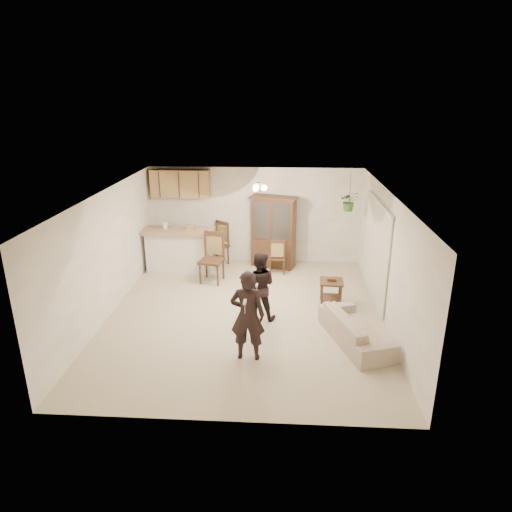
# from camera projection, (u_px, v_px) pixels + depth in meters

# --- Properties ---
(floor) EXTENTS (6.50, 6.50, 0.00)m
(floor) POSITION_uv_depth(u_px,v_px,m) (245.00, 314.00, 9.33)
(floor) COLOR #BDB18F
(floor) RESTS_ON ground
(ceiling) EXTENTS (5.50, 6.50, 0.02)m
(ceiling) POSITION_uv_depth(u_px,v_px,m) (244.00, 194.00, 8.50)
(ceiling) COLOR white
(ceiling) RESTS_ON wall_back
(wall_back) EXTENTS (5.50, 0.02, 2.50)m
(wall_back) POSITION_uv_depth(u_px,v_px,m) (255.00, 215.00, 11.97)
(wall_back) COLOR white
(wall_back) RESTS_ON ground
(wall_front) EXTENTS (5.50, 0.02, 2.50)m
(wall_front) POSITION_uv_depth(u_px,v_px,m) (224.00, 342.00, 5.86)
(wall_front) COLOR white
(wall_front) RESTS_ON ground
(wall_left) EXTENTS (0.02, 6.50, 2.50)m
(wall_left) POSITION_uv_depth(u_px,v_px,m) (107.00, 254.00, 9.07)
(wall_left) COLOR white
(wall_left) RESTS_ON ground
(wall_right) EXTENTS (0.02, 6.50, 2.50)m
(wall_right) POSITION_uv_depth(u_px,v_px,m) (387.00, 260.00, 8.76)
(wall_right) COLOR white
(wall_right) RESTS_ON ground
(breakfast_bar) EXTENTS (1.60, 0.55, 1.00)m
(breakfast_bar) POSITION_uv_depth(u_px,v_px,m) (180.00, 252.00, 11.48)
(breakfast_bar) COLOR silver
(breakfast_bar) RESTS_ON floor
(bar_top) EXTENTS (1.75, 0.70, 0.08)m
(bar_top) POSITION_uv_depth(u_px,v_px,m) (179.00, 231.00, 11.30)
(bar_top) COLOR #A47F62
(bar_top) RESTS_ON breakfast_bar
(upper_cabinets) EXTENTS (1.50, 0.34, 0.70)m
(upper_cabinets) POSITION_uv_depth(u_px,v_px,m) (180.00, 183.00, 11.62)
(upper_cabinets) COLOR olive
(upper_cabinets) RESTS_ON wall_back
(vertical_blinds) EXTENTS (0.06, 2.30, 2.10)m
(vertical_blinds) POSITION_uv_depth(u_px,v_px,m) (376.00, 252.00, 9.66)
(vertical_blinds) COLOR beige
(vertical_blinds) RESTS_ON wall_right
(ceiling_fixture) EXTENTS (0.36, 0.36, 0.20)m
(ceiling_fixture) POSITION_uv_depth(u_px,v_px,m) (259.00, 187.00, 9.65)
(ceiling_fixture) COLOR #FFE5BF
(ceiling_fixture) RESTS_ON ceiling
(hanging_plant) EXTENTS (0.43, 0.37, 0.48)m
(hanging_plant) POSITION_uv_depth(u_px,v_px,m) (349.00, 201.00, 10.84)
(hanging_plant) COLOR #2B5220
(hanging_plant) RESTS_ON ceiling
(plant_cord) EXTENTS (0.01, 0.01, 0.65)m
(plant_cord) POSITION_uv_depth(u_px,v_px,m) (350.00, 188.00, 10.73)
(plant_cord) COLOR black
(plant_cord) RESTS_ON ceiling
(sofa) EXTENTS (1.28, 2.01, 0.73)m
(sofa) POSITION_uv_depth(u_px,v_px,m) (356.00, 324.00, 8.18)
(sofa) COLOR beige
(sofa) RESTS_ON floor
(adult) EXTENTS (0.67, 0.45, 1.80)m
(adult) POSITION_uv_depth(u_px,v_px,m) (248.00, 310.00, 7.50)
(adult) COLOR black
(adult) RESTS_ON floor
(child) EXTENTS (0.69, 0.56, 1.35)m
(child) POSITION_uv_depth(u_px,v_px,m) (259.00, 287.00, 8.95)
(child) COLOR black
(child) RESTS_ON floor
(china_hutch) EXTENTS (1.26, 0.79, 1.85)m
(china_hutch) POSITION_uv_depth(u_px,v_px,m) (274.00, 232.00, 11.66)
(china_hutch) COLOR #311E11
(china_hutch) RESTS_ON floor
(side_table) EXTENTS (0.51, 0.51, 0.60)m
(side_table) POSITION_uv_depth(u_px,v_px,m) (331.00, 292.00, 9.70)
(side_table) COLOR #311E11
(side_table) RESTS_ON floor
(chair_bar) EXTENTS (0.61, 0.61, 1.19)m
(chair_bar) POSITION_uv_depth(u_px,v_px,m) (212.00, 268.00, 10.85)
(chair_bar) COLOR #311E11
(chair_bar) RESTS_ON floor
(chair_hutch_left) EXTENTS (0.70, 0.70, 1.13)m
(chair_hutch_left) POSITION_uv_depth(u_px,v_px,m) (217.00, 253.00, 11.97)
(chair_hutch_left) COLOR #311E11
(chair_hutch_left) RESTS_ON floor
(chair_hutch_right) EXTENTS (0.41, 0.41, 0.92)m
(chair_hutch_right) POSITION_uv_depth(u_px,v_px,m) (277.00, 263.00, 11.43)
(chair_hutch_right) COLOR #311E11
(chair_hutch_right) RESTS_ON floor
(controller_adult) EXTENTS (0.05, 0.14, 0.04)m
(controller_adult) POSITION_uv_depth(u_px,v_px,m) (245.00, 302.00, 7.05)
(controller_adult) COLOR white
(controller_adult) RESTS_ON adult
(controller_child) EXTENTS (0.05, 0.12, 0.04)m
(controller_child) POSITION_uv_depth(u_px,v_px,m) (257.00, 285.00, 8.59)
(controller_child) COLOR white
(controller_child) RESTS_ON child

